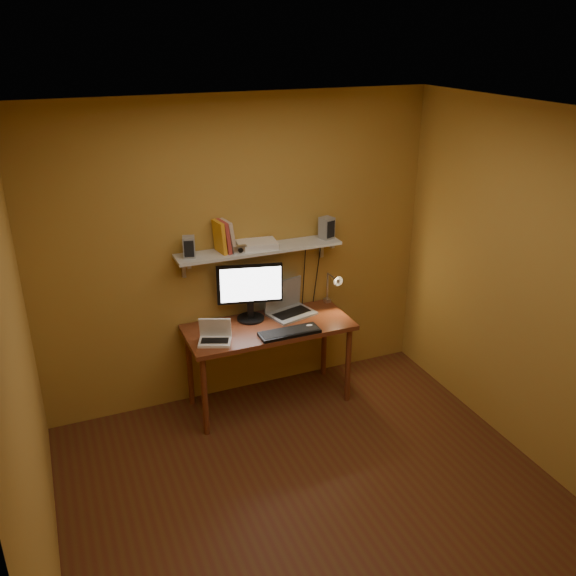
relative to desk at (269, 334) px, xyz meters
name	(u,v)px	position (x,y,z in m)	size (l,w,h in m)	color
room	(321,336)	(-0.13, -1.28, 0.64)	(3.44, 3.24, 2.64)	#4F2D14
desk	(269,334)	(0.00, 0.00, 0.00)	(1.40, 0.60, 0.75)	brown
wall_shelf	(259,250)	(0.00, 0.19, 0.69)	(1.40, 0.25, 0.21)	silver
monitor	(250,289)	(-0.10, 0.17, 0.36)	(0.54, 0.28, 0.50)	black
laptop	(288,305)	(0.24, 0.17, 0.16)	(0.44, 0.36, 0.29)	gray
netbook	(215,335)	(-0.49, -0.10, 0.14)	(0.30, 0.26, 0.19)	white
keyboard	(289,333)	(0.10, -0.21, 0.10)	(0.50, 0.17, 0.03)	black
mouse	(309,327)	(0.29, -0.18, 0.10)	(0.09, 0.06, 0.03)	white
desk_lamp	(333,285)	(0.66, 0.13, 0.29)	(0.09, 0.23, 0.38)	silver
speaker_left	(189,247)	(-0.59, 0.20, 0.80)	(0.09, 0.09, 0.17)	gray
speaker_right	(327,228)	(0.62, 0.20, 0.80)	(0.10, 0.10, 0.19)	gray
books	(224,237)	(-0.30, 0.20, 0.84)	(0.16, 0.19, 0.26)	orange
shelf_camera	(240,249)	(-0.19, 0.13, 0.74)	(0.11, 0.05, 0.07)	silver
router	(257,245)	(-0.02, 0.20, 0.74)	(0.33, 0.22, 0.05)	white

